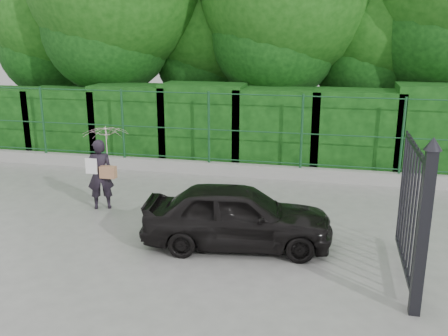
# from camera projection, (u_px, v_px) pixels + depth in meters

# --- Properties ---
(ground) EXTENTS (80.00, 80.00, 0.00)m
(ground) POSITION_uv_depth(u_px,v_px,m) (123.00, 244.00, 8.61)
(ground) COLOR gray
(kerb) EXTENTS (14.00, 0.25, 0.30)m
(kerb) POSITION_uv_depth(u_px,v_px,m) (194.00, 167.00, 12.79)
(kerb) COLOR #9E9E99
(kerb) RESTS_ON ground
(fence) EXTENTS (14.13, 0.06, 1.80)m
(fence) POSITION_uv_depth(u_px,v_px,m) (202.00, 127.00, 12.46)
(fence) COLOR #154422
(fence) RESTS_ON kerb
(hedge) EXTENTS (14.20, 1.20, 2.28)m
(hedge) POSITION_uv_depth(u_px,v_px,m) (211.00, 126.00, 13.45)
(hedge) COLOR black
(hedge) RESTS_ON ground
(gate) EXTENTS (0.22, 2.33, 2.36)m
(gate) POSITION_uv_depth(u_px,v_px,m) (418.00, 216.00, 6.64)
(gate) COLOR black
(gate) RESTS_ON ground
(woman) EXTENTS (0.92, 0.93, 1.72)m
(woman) POSITION_uv_depth(u_px,v_px,m) (105.00, 155.00, 10.03)
(woman) COLOR black
(woman) RESTS_ON ground
(car) EXTENTS (3.32, 1.66, 1.09)m
(car) POSITION_uv_depth(u_px,v_px,m) (237.00, 215.00, 8.42)
(car) COLOR black
(car) RESTS_ON ground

